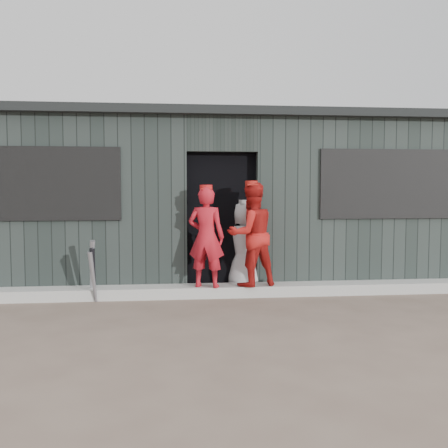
{
  "coord_description": "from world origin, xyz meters",
  "views": [
    {
      "loc": [
        -0.7,
        -4.96,
        1.48
      ],
      "look_at": [
        0.0,
        1.8,
        1.0
      ],
      "focal_mm": 40.0,
      "sensor_mm": 36.0,
      "label": 1
    }
  ],
  "objects": [
    {
      "name": "ground",
      "position": [
        0.0,
        0.0,
        0.0
      ],
      "size": [
        80.0,
        80.0,
        0.0
      ],
      "primitive_type": "plane",
      "color": "brown",
      "rests_on": "ground"
    },
    {
      "name": "curb",
      "position": [
        0.0,
        1.82,
        0.07
      ],
      "size": [
        8.0,
        0.36,
        0.15
      ],
      "primitive_type": "cube",
      "color": "#A5A6A1",
      "rests_on": "ground"
    },
    {
      "name": "bat_left",
      "position": [
        -1.77,
        1.72,
        0.41
      ],
      "size": [
        0.15,
        0.31,
        0.82
      ],
      "primitive_type": "cone",
      "rotation": [
        0.3,
        0.0,
        0.28
      ],
      "color": "#95959D",
      "rests_on": "ground"
    },
    {
      "name": "bat_mid",
      "position": [
        -1.73,
        1.56,
        0.34
      ],
      "size": [
        0.13,
        0.22,
        0.69
      ],
      "primitive_type": "cone",
      "rotation": [
        0.22,
        0.0,
        -0.33
      ],
      "color": "gray",
      "rests_on": "ground"
    },
    {
      "name": "bat_right",
      "position": [
        -1.72,
        1.58,
        0.36
      ],
      "size": [
        0.08,
        0.22,
        0.73
      ],
      "primitive_type": "cone",
      "rotation": [
        0.21,
        0.0,
        -0.05
      ],
      "color": "black",
      "rests_on": "ground"
    },
    {
      "name": "player_red_left",
      "position": [
        -0.25,
        1.72,
        0.83
      ],
      "size": [
        0.57,
        0.46,
        1.36
      ],
      "primitive_type": "imported",
      "rotation": [
        0.0,
        0.0,
        2.83
      ],
      "color": "red",
      "rests_on": "curb"
    },
    {
      "name": "player_red_right",
      "position": [
        0.37,
        1.76,
        0.86
      ],
      "size": [
        0.82,
        0.72,
        1.41
      ],
      "primitive_type": "imported",
      "rotation": [
        0.0,
        0.0,
        3.46
      ],
      "color": "#AF1915",
      "rests_on": "curb"
    },
    {
      "name": "player_grey_back",
      "position": [
        0.33,
        2.15,
        0.65
      ],
      "size": [
        0.69,
        0.51,
        1.3
      ],
      "primitive_type": "imported",
      "rotation": [
        0.0,
        0.0,
        2.97
      ],
      "color": "#B3B3B3",
      "rests_on": "ground"
    },
    {
      "name": "dugout",
      "position": [
        0.0,
        3.5,
        1.29
      ],
      "size": [
        8.3,
        3.3,
        2.62
      ],
      "color": "black",
      "rests_on": "ground"
    }
  ]
}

